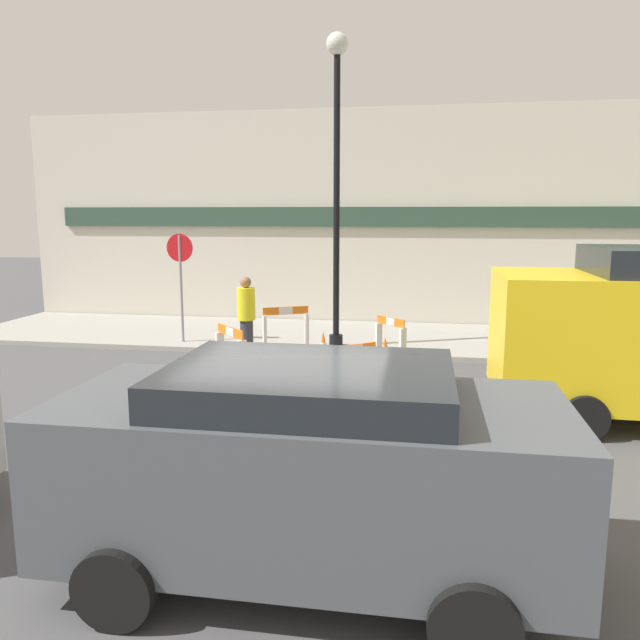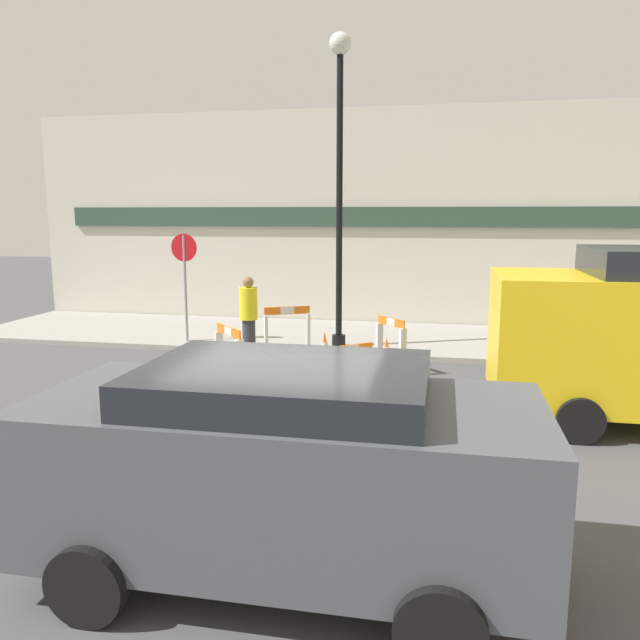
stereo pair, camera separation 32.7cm
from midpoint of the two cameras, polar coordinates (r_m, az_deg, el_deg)
name	(u,v)px [view 1 (the left image)]	position (r m, az deg, el deg)	size (l,w,h in m)	color
ground_plane	(290,435)	(8.39, -3.93, -10.42)	(60.00, 60.00, 0.00)	#4C4C4F
sidewalk_slab	(348,337)	(14.48, 1.97, -1.56)	(18.00, 3.84, 0.11)	#9E9B93
storefront_facade	(359,219)	(16.18, 2.98, 9.24)	(18.00, 0.22, 5.50)	beige
streetlamp_post	(337,153)	(13.01, 0.80, 14.99)	(0.44, 0.44, 6.28)	black
stop_sign	(181,270)	(13.85, -13.30, 4.46)	(0.60, 0.06, 2.35)	gray
barricade_0	(356,373)	(9.45, 2.30, -4.90)	(0.63, 0.56, 0.95)	white
barricade_1	(390,343)	(11.48, 5.62, -2.15)	(0.60, 0.59, 1.02)	white
barricade_2	(286,332)	(12.17, -3.91, -1.13)	(0.87, 0.52, 1.10)	white
barricade_3	(231,357)	(10.24, -9.06, -3.39)	(0.69, 0.71, 1.09)	white
traffic_cone_0	(238,356)	(11.93, -8.26, -3.32)	(0.30, 0.30, 0.46)	black
traffic_cone_1	(323,348)	(12.12, -0.47, -2.54)	(0.30, 0.30, 0.65)	black
traffic_cone_2	(248,390)	(9.48, -7.58, -6.37)	(0.30, 0.30, 0.57)	black
traffic_cone_3	(420,372)	(10.50, 8.28, -4.71)	(0.30, 0.30, 0.60)	black
traffic_cone_4	(385,351)	(12.13, 5.19, -2.84)	(0.30, 0.30, 0.54)	black
person_worker	(246,315)	(12.62, -7.49, 0.48)	(0.51, 0.51, 1.65)	#33333D
person_pedestrian	(579,303)	(13.97, 21.99, 1.48)	(0.40, 0.40, 1.75)	#33333D
parked_car_1	(309,460)	(5.02, -2.89, -12.67)	(3.95, 1.92, 1.73)	#4C5156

